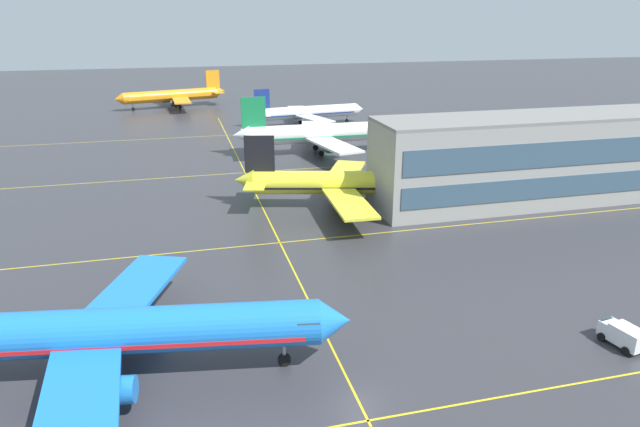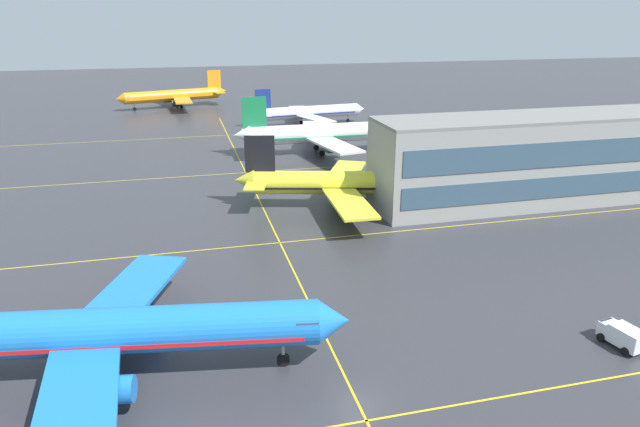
% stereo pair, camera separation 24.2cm
% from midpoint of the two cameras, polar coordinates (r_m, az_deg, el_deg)
% --- Properties ---
extents(ground_plane, '(600.00, 600.00, 0.00)m').
position_cam_midpoint_polar(ground_plane, '(47.37, 3.86, -18.52)').
color(ground_plane, '#333338').
extents(airliner_front_gate, '(38.88, 33.17, 12.10)m').
position_cam_midpoint_polar(airliner_front_gate, '(51.10, -19.89, -11.10)').
color(airliner_front_gate, blue).
rests_on(airliner_front_gate, ground).
extents(airliner_second_row, '(36.28, 30.89, 11.41)m').
position_cam_midpoint_polar(airliner_second_row, '(89.17, 2.92, 3.07)').
color(airliner_second_row, yellow).
rests_on(airliner_second_row, ground).
extents(airliner_third_row, '(40.49, 35.02, 12.62)m').
position_cam_midpoint_polar(airliner_third_row, '(124.53, 0.48, 8.05)').
color(airliner_third_row, white).
rests_on(airliner_third_row, ground).
extents(airliner_far_left_stand, '(32.82, 28.17, 10.20)m').
position_cam_midpoint_polar(airliner_far_left_stand, '(156.41, -1.34, 10.11)').
color(airliner_far_left_stand, white).
rests_on(airliner_far_left_stand, ground).
extents(airliner_far_right_stand, '(35.33, 30.08, 11.12)m').
position_cam_midpoint_polar(airliner_far_right_stand, '(192.04, -14.58, 11.37)').
color(airliner_far_right_stand, orange).
rests_on(airliner_far_right_stand, ground).
extents(taxiway_markings, '(118.16, 159.74, 0.01)m').
position_cam_midpoint_polar(taxiway_markings, '(93.25, -6.17, 1.22)').
color(taxiway_markings, yellow).
rests_on(taxiway_markings, ground).
extents(service_truck_red_van, '(2.75, 4.37, 2.10)m').
position_cam_midpoint_polar(service_truck_red_van, '(60.23, 27.96, -10.66)').
color(service_truck_red_van, white).
rests_on(service_truck_red_van, ground).
extents(terminal_building, '(58.07, 12.04, 14.01)m').
position_cam_midpoint_polar(terminal_building, '(99.08, 21.96, 5.21)').
color(terminal_building, gray).
rests_on(terminal_building, ground).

